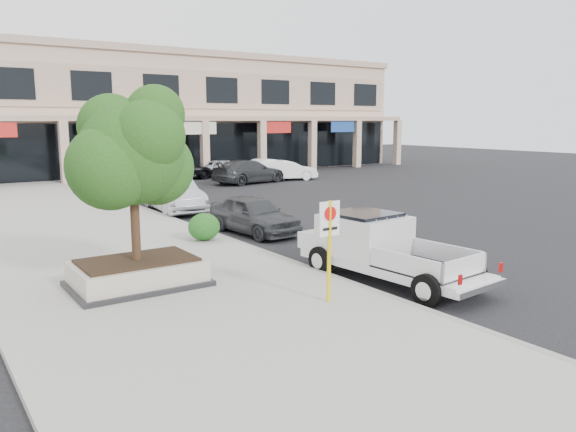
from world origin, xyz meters
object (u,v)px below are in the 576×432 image
object	(u,v)px
no_parking_sign	(329,237)
lot_car_a	(245,173)
lot_car_f	(287,170)
pickup_truck	(391,250)
curb_car_c	(133,182)
planter_tree	(135,153)
planter	(138,273)
lot_car_e	(226,168)
curb_car_a	(254,215)
curb_car_b	(173,194)
curb_car_d	(103,175)
lot_car_b	(269,169)
lot_car_c	(249,172)
lot_car_d	(179,170)

from	to	relation	value
no_parking_sign	lot_car_a	distance (m)	25.60
lot_car_f	pickup_truck	bearing A→B (deg)	164.42
curb_car_c	lot_car_f	size ratio (longest dim) A/B	1.19
planter_tree	lot_car_f	world-z (taller)	planter_tree
curb_car_c	planter	bearing A→B (deg)	-102.26
lot_car_e	curb_car_a	bearing A→B (deg)	170.91
planter_tree	no_parking_sign	distance (m)	5.15
curb_car_b	pickup_truck	bearing A→B (deg)	-84.48
planter	curb_car_d	distance (m)	23.54
curb_car_c	lot_car_b	xyz separation A→B (m)	(10.81, 2.53, 0.00)
lot_car_b	lot_car_e	xyz separation A→B (m)	(-1.74, 3.23, -0.05)
curb_car_c	lot_car_b	distance (m)	11.11
planter_tree	curb_car_d	distance (m)	23.51
no_parking_sign	curb_car_b	world-z (taller)	no_parking_sign
curb_car_a	curb_car_d	xyz separation A→B (m)	(-0.21, 18.23, -0.00)
curb_car_b	no_parking_sign	bearing A→B (deg)	-94.70
curb_car_b	lot_car_c	size ratio (longest dim) A/B	0.91
lot_car_d	lot_car_e	distance (m)	3.64
planter	lot_car_b	bearing A→B (deg)	50.49
lot_car_b	lot_car_d	xyz separation A→B (m)	(-5.37, 3.48, -0.04)
curb_car_a	lot_car_d	bearing A→B (deg)	69.68
lot_car_d	lot_car_b	bearing A→B (deg)	-122.82
lot_car_a	lot_car_e	world-z (taller)	lot_car_a
lot_car_a	lot_car_e	size ratio (longest dim) A/B	1.05
curb_car_a	lot_car_d	xyz separation A→B (m)	(5.53, 19.50, -0.02)
curb_car_a	lot_car_e	world-z (taller)	curb_car_a
planter	curb_car_d	xyz separation A→B (m)	(5.87, 22.79, 0.24)
curb_car_a	lot_car_a	xyz separation A→B (m)	(8.21, 14.83, -0.00)
curb_car_b	lot_car_f	bearing A→B (deg)	39.52
lot_car_a	curb_car_c	bearing A→B (deg)	91.22
planter_tree	lot_car_c	bearing A→B (deg)	52.96
curb_car_d	lot_car_d	world-z (taller)	curb_car_d
lot_car_a	lot_car_e	distance (m)	4.53
curb_car_b	curb_car_c	xyz separation A→B (m)	(0.55, 7.01, -0.08)
lot_car_f	lot_car_d	bearing A→B (deg)	64.61
curb_car_b	planter	bearing A→B (deg)	-112.04
lot_car_d	lot_car_f	size ratio (longest dim) A/B	1.18
planter_tree	lot_car_b	distance (m)	26.62
lot_car_d	lot_car_e	bearing A→B (deg)	-93.80
lot_car_b	planter_tree	bearing A→B (deg)	132.73
curb_car_c	planter_tree	bearing A→B (deg)	-102.03
lot_car_f	lot_car_b	bearing A→B (deg)	41.33
curb_car_b	lot_car_c	distance (m)	12.12
lot_car_a	lot_car_f	xyz separation A→B (m)	(3.37, -0.03, -0.02)
lot_car_c	lot_car_d	world-z (taller)	lot_car_c
curb_car_a	lot_car_d	size ratio (longest dim) A/B	0.84
curb_car_a	lot_car_d	distance (m)	20.27
lot_car_d	lot_car_e	world-z (taller)	lot_car_d
planter_tree	lot_car_b	size ratio (longest dim) A/B	0.90
curb_car_a	lot_car_c	world-z (taller)	lot_car_c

